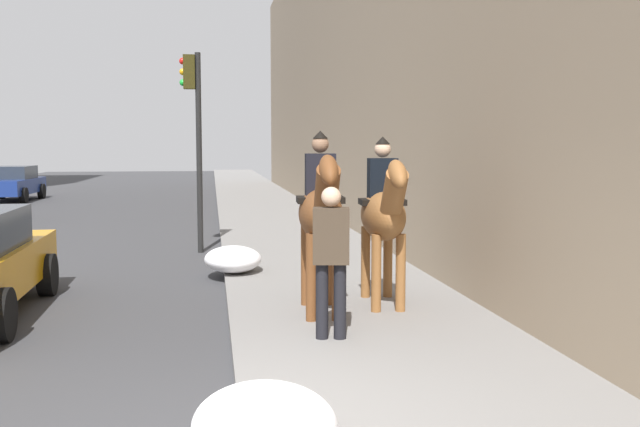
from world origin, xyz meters
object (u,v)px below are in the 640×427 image
traffic_light_near_curb (195,121)px  pedestrian_greeting (331,252)px  mounted_horse_near (321,212)px  mounted_horse_far (384,213)px  car_mid_lane (12,183)px

traffic_light_near_curb → pedestrian_greeting: bearing=-167.8°
mounted_horse_near → traffic_light_near_curb: bearing=-161.6°
traffic_light_near_curb → mounted_horse_near: bearing=-164.9°
mounted_horse_far → car_mid_lane: bearing=-150.8°
mounted_horse_far → car_mid_lane: (21.54, 10.38, -0.63)m
mounted_horse_near → traffic_light_near_curb: size_ratio=0.56×
mounted_horse_far → pedestrian_greeting: (-1.55, 0.98, -0.28)m
mounted_horse_near → pedestrian_greeting: 1.24m
mounted_horse_far → traffic_light_near_curb: size_ratio=0.54×
mounted_horse_near → mounted_horse_far: 0.97m
mounted_horse_near → car_mid_lane: mounted_horse_near is taller
pedestrian_greeting → traffic_light_near_curb: (7.53, 1.63, 1.70)m
mounted_horse_near → traffic_light_near_curb: 6.70m
pedestrian_greeting → mounted_horse_far: bearing=-22.6°
mounted_horse_near → car_mid_lane: bearing=-153.2°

